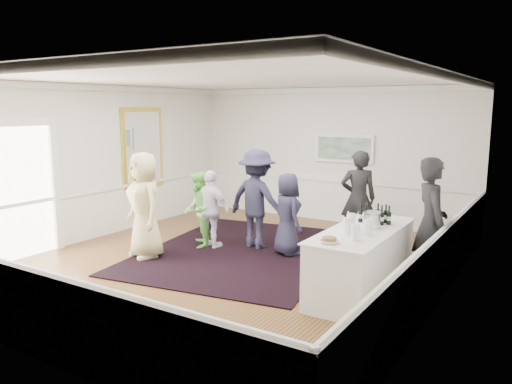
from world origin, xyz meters
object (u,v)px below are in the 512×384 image
Objects in this scene: guest_navy at (287,214)px; guest_lilac at (211,209)px; guest_tan at (145,205)px; ice_bucket at (372,220)px; guest_green at (199,210)px; nut_bowl at (329,240)px; guest_dark_a at (257,199)px; bartender at (431,223)px; serving_table at (362,261)px; guest_dark_b at (358,198)px.

guest_lilac is at bearing 50.61° from guest_navy.
guest_tan is 7.48× the size of ice_bucket.
guest_green is 3.86m from nut_bowl.
ice_bucket reaches higher than nut_bowl.
guest_lilac is at bearing 36.17° from guest_dark_a.
guest_navy is at bearing -161.73° from guest_lilac.
bartender is at bearing 176.98° from guest_dark_a.
guest_tan is 1.27× the size of guest_lilac.
guest_navy reaches higher than nut_bowl.
serving_table is 1.24m from bartender.
guest_navy is (0.72, -0.08, -0.20)m from guest_dark_a.
bartender reaches higher than guest_green.
guest_lilac is (-4.13, -0.07, -0.24)m from bartender.
bartender is 4.93m from guest_tan.
guest_dark_b is (-1.78, 1.63, -0.05)m from bartender.
guest_tan is (-4.78, -1.21, -0.03)m from bartender.
bartender reaches higher than nut_bowl.
guest_dark_a is at bearing 29.25° from guest_navy.
guest_navy reaches higher than ice_bucket.
guest_tan is 1.02× the size of guest_dark_b.
guest_navy reaches higher than guest_lilac.
bartender is 2.41m from guest_dark_b.
ice_bucket reaches higher than serving_table.
guest_dark_a is 2.01m from guest_dark_b.
guest_dark_b is at bearing 64.38° from guest_tan.
guest_tan is 3.93m from nut_bowl.
guest_navy is (1.73, 0.47, 0.02)m from guest_green.
guest_navy is at bearing 153.42° from ice_bucket.
guest_lilac is 3.50m from ice_bucket.
guest_navy is at bearing 148.75° from serving_table.
bartender is 1.04× the size of guest_dark_a.
guest_dark_a reaches higher than nut_bowl.
serving_table is 1.56× the size of guest_lilac.
bartender is 2.69m from guest_navy.
guest_tan is at bearing 63.57° from guest_lilac.
guest_navy is (-0.88, -1.30, -0.18)m from guest_dark_b.
guest_dark_b is 1.24× the size of guest_navy.
guest_navy is 5.93× the size of ice_bucket.
guest_dark_b is 1.58m from guest_navy.
guest_tan is at bearing -174.34° from serving_table.
guest_dark_a is (1.40, 1.62, -0.01)m from guest_tan.
guest_navy is at bearing 177.64° from guest_dark_a.
serving_table is 1.23× the size of guest_tan.
guest_dark_b is (-1.00, 2.45, 0.47)m from serving_table.
guest_tan reaches higher than serving_table.
guest_tan is at bearing -172.20° from ice_bucket.
ice_bucket is 1.06× the size of nut_bowl.
guest_tan is 4.12m from ice_bucket.
guest_navy is at bearing 28.28° from guest_dark_b.
guest_tan reaches higher than guest_navy.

